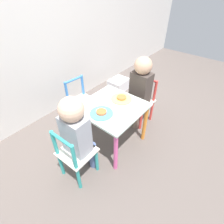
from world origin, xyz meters
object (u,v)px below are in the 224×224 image
at_px(child_left, 77,131).
at_px(plate_left, 101,113).
at_px(chair_red, 141,101).
at_px(chair_teal, 75,155).
at_px(chair_blue, 81,102).
at_px(storage_bin, 118,85).
at_px(plate_right, 121,98).
at_px(child_right, 140,86).
at_px(kids_table, 112,113).

xyz_separation_m(child_left, plate_left, (0.28, 0.01, -0.01)).
relative_size(chair_red, chair_teal, 1.00).
bearing_deg(chair_blue, storage_bin, 11.70).
bearing_deg(plate_left, chair_red, -2.48).
distance_m(plate_right, storage_bin, 1.00).
xyz_separation_m(child_right, plate_left, (-0.56, 0.02, -0.01)).
height_order(child_right, plate_left, child_right).
distance_m(plate_right, plate_left, 0.28).
distance_m(chair_blue, plate_right, 0.53).
distance_m(kids_table, chair_blue, 0.50).
bearing_deg(chair_red, plate_left, -89.28).
xyz_separation_m(child_right, plate_right, (-0.28, 0.02, -0.01)).
bearing_deg(chair_teal, kids_table, -90.00).
bearing_deg(kids_table, chair_red, -3.20).
distance_m(kids_table, child_left, 0.43).
height_order(chair_blue, child_left, child_left).
bearing_deg(kids_table, chair_blue, 85.44).
distance_m(chair_red, child_left, 0.93).
height_order(child_right, plate_right, child_right).
bearing_deg(plate_right, plate_left, 180.00).
distance_m(kids_table, storage_bin, 1.08).
xyz_separation_m(chair_blue, child_right, (0.38, -0.50, 0.22)).
bearing_deg(kids_table, plate_right, 0.00).
relative_size(chair_blue, child_left, 0.67).
xyz_separation_m(chair_red, chair_teal, (-0.96, 0.01, 0.00)).
bearing_deg(chair_teal, child_right, -92.39).
relative_size(child_right, child_left, 1.01).
relative_size(chair_red, plate_left, 2.64).
distance_m(child_right, plate_right, 0.28).
relative_size(kids_table, storage_bin, 1.93).
xyz_separation_m(kids_table, child_left, (-0.42, -0.01, 0.10)).
bearing_deg(kids_table, chair_teal, -178.08).
relative_size(chair_teal, child_right, 0.66).
bearing_deg(child_right, chair_red, 90.00).
height_order(plate_left, storage_bin, plate_left).
relative_size(chair_red, child_left, 0.67).
xyz_separation_m(plate_left, storage_bin, (1.00, 0.58, -0.38)).
bearing_deg(kids_table, storage_bin, 34.21).
bearing_deg(storage_bin, chair_teal, -155.90).
relative_size(chair_red, plate_right, 2.61).
height_order(child_left, plate_right, child_left).
distance_m(chair_red, chair_teal, 0.96).
distance_m(chair_red, child_right, 0.23).
xyz_separation_m(child_left, plate_right, (0.56, 0.01, -0.01)).
bearing_deg(chair_blue, kids_table, -90.00).
height_order(chair_red, chair_blue, same).
height_order(child_right, child_left, child_right).
bearing_deg(chair_teal, chair_red, -92.56).
height_order(chair_teal, child_left, child_left).
distance_m(chair_teal, plate_left, 0.40).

